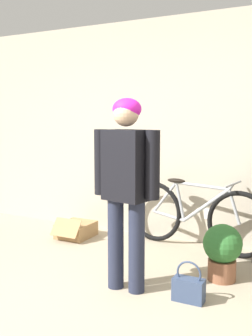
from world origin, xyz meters
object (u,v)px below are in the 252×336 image
at_px(cardboard_box, 76,230).
at_px(potted_plant, 222,249).
at_px(handbag, 189,288).
at_px(person, 126,177).
at_px(bicycle, 194,216).

distance_m(cardboard_box, potted_plant, 1.97).
xyz_separation_m(handbag, potted_plant, (0.14, 0.53, 0.18)).
bearing_deg(person, handbag, 13.89).
distance_m(person, cardboard_box, 1.82).
height_order(bicycle, cardboard_box, bicycle).
relative_size(handbag, potted_plant, 0.65).
bearing_deg(handbag, person, -177.06).
bearing_deg(person, potted_plant, 50.50).
distance_m(bicycle, cardboard_box, 1.46).
xyz_separation_m(person, handbag, (0.54, 0.03, -0.85)).
distance_m(bicycle, potted_plant, 0.87).
bearing_deg(handbag, cardboard_box, 150.20).
xyz_separation_m(handbag, cardboard_box, (-1.76, 1.01, -0.02)).
xyz_separation_m(person, potted_plant, (0.68, 0.56, -0.68)).
relative_size(person, cardboard_box, 3.22).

